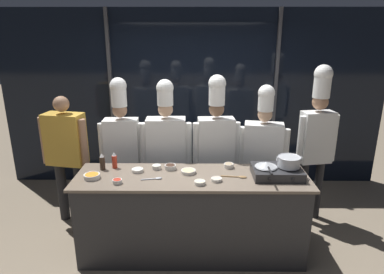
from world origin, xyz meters
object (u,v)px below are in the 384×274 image
(prep_bowl_chicken, at_px, (216,179))
(person_guest, at_px, (66,149))
(prep_bowl_chili_flakes, at_px, (117,181))
(prep_bowl_garlic, at_px, (137,170))
(prep_bowl_carrots, at_px, (92,176))
(squeeze_bottle_chili, at_px, (114,160))
(stock_pot, at_px, (289,161))
(prep_bowl_mushrooms, at_px, (229,165))
(frying_pan, at_px, (266,164))
(prep_bowl_soy_glaze, at_px, (170,167))
(prep_bowl_bean_sprouts, at_px, (157,167))
(prep_bowl_noodles, at_px, (200,182))
(chef_apprentice, at_px, (317,133))
(prep_bowl_ginger, at_px, (188,171))
(chef_line, at_px, (216,142))
(chef_pastry, at_px, (263,149))
(chef_sous, at_px, (166,145))
(serving_spoon_solid, at_px, (155,178))
(squeeze_bottle_soy, at_px, (102,162))
(portable_stove, at_px, (277,172))
(chef_head, at_px, (122,142))

(prep_bowl_chicken, height_order, person_guest, person_guest)
(prep_bowl_chili_flakes, bearing_deg, prep_bowl_garlic, 62.17)
(prep_bowl_carrots, bearing_deg, squeeze_bottle_chili, 58.32)
(stock_pot, xyz_separation_m, prep_bowl_mushrooms, (-0.60, 0.22, -0.14))
(prep_bowl_chicken, distance_m, person_guest, 1.98)
(frying_pan, xyz_separation_m, prep_bowl_carrots, (-1.80, -0.07, -0.11))
(prep_bowl_soy_glaze, relative_size, prep_bowl_bean_sprouts, 1.27)
(prep_bowl_noodles, distance_m, chef_apprentice, 1.75)
(prep_bowl_bean_sprouts, bearing_deg, frying_pan, -9.09)
(frying_pan, height_order, person_guest, person_guest)
(prep_bowl_mushrooms, bearing_deg, squeeze_bottle_chili, -179.39)
(stock_pot, bearing_deg, prep_bowl_noodles, -167.60)
(squeeze_bottle_chili, height_order, prep_bowl_carrots, squeeze_bottle_chili)
(prep_bowl_chicken, xyz_separation_m, prep_bowl_ginger, (-0.29, 0.20, 0.00))
(chef_line, distance_m, chef_pastry, 0.58)
(prep_bowl_chili_flakes, height_order, chef_pastry, chef_pastry)
(person_guest, height_order, chef_pastry, chef_pastry)
(squeeze_bottle_chili, xyz_separation_m, prep_bowl_bean_sprouts, (0.47, -0.03, -0.06))
(prep_bowl_ginger, distance_m, chef_apprentice, 1.72)
(chef_sous, bearing_deg, squeeze_bottle_chili, 40.12)
(prep_bowl_chili_flakes, distance_m, chef_pastry, 1.82)
(prep_bowl_soy_glaze, distance_m, serving_spoon_solid, 0.30)
(frying_pan, distance_m, prep_bowl_ginger, 0.82)
(squeeze_bottle_chili, xyz_separation_m, prep_bowl_noodles, (0.94, -0.41, -0.06))
(stock_pot, xyz_separation_m, serving_spoon_solid, (-1.38, -0.08, -0.16))
(prep_bowl_noodles, height_order, prep_bowl_bean_sprouts, prep_bowl_bean_sprouts)
(prep_bowl_bean_sprouts, bearing_deg, prep_bowl_mushrooms, 3.10)
(squeeze_bottle_chili, bearing_deg, prep_bowl_bean_sprouts, -3.64)
(prep_bowl_ginger, distance_m, chef_sous, 0.68)
(prep_bowl_ginger, xyz_separation_m, prep_bowl_soy_glaze, (-0.20, 0.10, 0.01))
(prep_bowl_soy_glaze, bearing_deg, chef_apprentice, 17.76)
(frying_pan, height_order, chef_pastry, chef_pastry)
(chef_line, bearing_deg, prep_bowl_soy_glaze, 38.75)
(prep_bowl_noodles, xyz_separation_m, prep_bowl_chili_flakes, (-0.82, 0.01, 0.00))
(chef_sous, bearing_deg, prep_bowl_noodles, 112.67)
(squeeze_bottle_chili, relative_size, chef_line, 0.10)
(prep_bowl_garlic, xyz_separation_m, prep_bowl_carrots, (-0.44, -0.17, 0.01))
(squeeze_bottle_chili, distance_m, prep_bowl_ginger, 0.83)
(frying_pan, bearing_deg, chef_apprentice, 44.48)
(squeeze_bottle_soy, distance_m, chef_line, 1.37)
(chef_apprentice, bearing_deg, person_guest, -8.93)
(portable_stove, distance_m, person_guest, 2.54)
(prep_bowl_bean_sprouts, distance_m, chef_head, 0.75)
(prep_bowl_mushrooms, bearing_deg, prep_bowl_chicken, -114.16)
(chef_head, bearing_deg, prep_bowl_carrots, 77.39)
(serving_spoon_solid, bearing_deg, prep_bowl_ginger, 25.03)
(squeeze_bottle_soy, relative_size, chef_line, 0.10)
(squeeze_bottle_chili, xyz_separation_m, chef_apprentice, (2.39, 0.53, 0.17))
(squeeze_bottle_chili, distance_m, chef_line, 1.23)
(chef_sous, bearing_deg, prep_bowl_carrots, 45.32)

